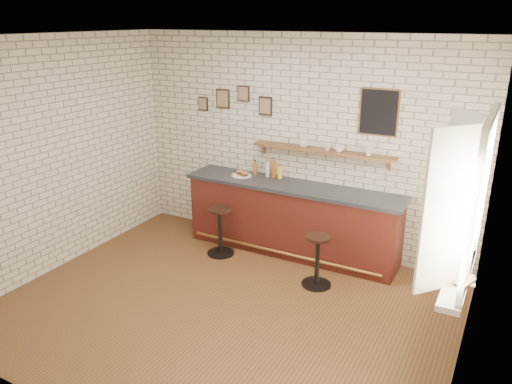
% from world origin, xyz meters
% --- Properties ---
extents(ground, '(5.00, 5.00, 0.00)m').
position_xyz_m(ground, '(0.00, 0.00, 0.00)').
color(ground, brown).
rests_on(ground, ground).
extents(bar_counter, '(3.10, 0.65, 1.01)m').
position_xyz_m(bar_counter, '(0.07, 1.70, 0.51)').
color(bar_counter, '#521B15').
rests_on(bar_counter, ground).
extents(sandwich_plate, '(0.28, 0.28, 0.01)m').
position_xyz_m(sandwich_plate, '(-0.74, 1.71, 1.02)').
color(sandwich_plate, white).
rests_on(sandwich_plate, bar_counter).
extents(ciabatta_sandwich, '(0.21, 0.14, 0.07)m').
position_xyz_m(ciabatta_sandwich, '(-0.73, 1.71, 1.06)').
color(ciabatta_sandwich, '#B27A49').
rests_on(ciabatta_sandwich, sandwich_plate).
extents(potato_chips, '(0.27, 0.20, 0.00)m').
position_xyz_m(potato_chips, '(-0.77, 1.71, 1.02)').
color(potato_chips, '#EABE52').
rests_on(potato_chips, sandwich_plate).
extents(bitters_bottle_brown, '(0.07, 0.07, 0.22)m').
position_xyz_m(bitters_bottle_brown, '(-0.61, 1.87, 1.10)').
color(bitters_bottle_brown, brown).
rests_on(bitters_bottle_brown, bar_counter).
extents(bitters_bottle_white, '(0.06, 0.06, 0.25)m').
position_xyz_m(bitters_bottle_white, '(-0.40, 1.87, 1.11)').
color(bitters_bottle_white, beige).
rests_on(bitters_bottle_white, bar_counter).
extents(bitters_bottle_amber, '(0.07, 0.07, 0.30)m').
position_xyz_m(bitters_bottle_amber, '(-0.31, 1.87, 1.13)').
color(bitters_bottle_amber, '#9A4A18').
rests_on(bitters_bottle_amber, bar_counter).
extents(condiment_bottle_yellow, '(0.06, 0.06, 0.20)m').
position_xyz_m(condiment_bottle_yellow, '(-0.21, 1.87, 1.10)').
color(condiment_bottle_yellow, yellow).
rests_on(condiment_bottle_yellow, bar_counter).
extents(bar_stool_left, '(0.38, 0.38, 0.69)m').
position_xyz_m(bar_stool_left, '(-0.78, 1.17, 0.37)').
color(bar_stool_left, black).
rests_on(bar_stool_left, ground).
extents(bar_stool_right, '(0.37, 0.37, 0.67)m').
position_xyz_m(bar_stool_right, '(0.74, 0.99, 0.36)').
color(bar_stool_right, black).
rests_on(bar_stool_right, ground).
extents(wall_shelf, '(2.00, 0.18, 0.18)m').
position_xyz_m(wall_shelf, '(0.40, 1.90, 1.48)').
color(wall_shelf, brown).
rests_on(wall_shelf, ground).
extents(shelf_cup_a, '(0.16, 0.16, 0.10)m').
position_xyz_m(shelf_cup_a, '(0.13, 1.90, 1.55)').
color(shelf_cup_a, white).
rests_on(shelf_cup_a, wall_shelf).
extents(shelf_cup_b, '(0.14, 0.14, 0.09)m').
position_xyz_m(shelf_cup_b, '(0.47, 1.90, 1.55)').
color(shelf_cup_b, white).
rests_on(shelf_cup_b, wall_shelf).
extents(shelf_cup_c, '(0.16, 0.16, 0.09)m').
position_xyz_m(shelf_cup_c, '(0.64, 1.90, 1.55)').
color(shelf_cup_c, white).
rests_on(shelf_cup_c, wall_shelf).
extents(shelf_cup_d, '(0.11, 0.11, 0.10)m').
position_xyz_m(shelf_cup_d, '(1.03, 1.90, 1.55)').
color(shelf_cup_d, white).
rests_on(shelf_cup_d, wall_shelf).
extents(back_wall_decor, '(2.96, 0.02, 0.56)m').
position_xyz_m(back_wall_decor, '(0.23, 1.98, 2.05)').
color(back_wall_decor, black).
rests_on(back_wall_decor, ground).
extents(window_sill, '(0.20, 1.35, 0.06)m').
position_xyz_m(window_sill, '(2.40, 0.30, 0.90)').
color(window_sill, white).
rests_on(window_sill, ground).
extents(casement_window, '(0.40, 1.30, 1.56)m').
position_xyz_m(casement_window, '(2.36, 0.30, 1.65)').
color(casement_window, white).
rests_on(casement_window, ground).
extents(book_lower, '(0.20, 0.25, 0.02)m').
position_xyz_m(book_lower, '(2.38, 0.16, 0.94)').
color(book_lower, tan).
rests_on(book_lower, window_sill).
extents(book_upper, '(0.21, 0.25, 0.02)m').
position_xyz_m(book_upper, '(2.38, 0.14, 0.96)').
color(book_upper, tan).
rests_on(book_upper, book_lower).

